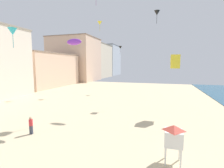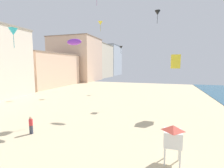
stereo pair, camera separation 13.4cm
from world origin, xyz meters
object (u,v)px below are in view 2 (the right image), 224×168
(kite_flyer, at_px, (31,124))
(kite_purple_parafoil, at_px, (74,42))
(lifeguard_stand, at_px, (173,136))
(kite_yellow_delta, at_px, (100,23))
(kite_cyan_delta, at_px, (13,32))
(kite_yellow_box, at_px, (176,62))
(kite_black_delta_2, at_px, (121,47))
(kite_black_delta_3, at_px, (158,13))

(kite_flyer, bearing_deg, kite_purple_parafoil, -92.96)
(kite_flyer, bearing_deg, lifeguard_stand, -155.79)
(kite_flyer, relative_size, kite_yellow_delta, 0.75)
(kite_cyan_delta, bearing_deg, kite_yellow_box, 12.53)
(lifeguard_stand, height_order, kite_yellow_box, kite_yellow_box)
(kite_yellow_box, relative_size, kite_yellow_delta, 0.78)
(lifeguard_stand, distance_m, kite_black_delta_2, 30.84)
(kite_black_delta_2, bearing_deg, kite_flyer, -93.58)
(kite_yellow_box, xyz_separation_m, kite_black_delta_2, (-11.24, 16.31, 3.73))
(kite_black_delta_2, relative_size, kite_cyan_delta, 0.69)
(lifeguard_stand, relative_size, kite_black_delta_2, 1.42)
(kite_yellow_delta, distance_m, kite_black_delta_3, 13.70)
(kite_yellow_box, bearing_deg, kite_yellow_delta, 138.64)
(kite_yellow_delta, relative_size, kite_cyan_delta, 0.84)
(kite_yellow_delta, bearing_deg, kite_yellow_box, -41.36)
(lifeguard_stand, relative_size, kite_black_delta_3, 1.18)
(kite_black_delta_2, distance_m, kite_cyan_delta, 22.95)
(kite_flyer, distance_m, lifeguard_stand, 12.32)
(lifeguard_stand, relative_size, kite_purple_parafoil, 1.50)
(kite_flyer, bearing_deg, kite_yellow_box, -112.57)
(kite_flyer, xyz_separation_m, lifeguard_stand, (12.25, -0.94, 0.92))
(kite_black_delta_2, relative_size, kite_black_delta_3, 0.83)
(kite_flyer, relative_size, kite_yellow_box, 0.96)
(kite_flyer, distance_m, kite_yellow_delta, 28.19)
(lifeguard_stand, height_order, kite_yellow_delta, kite_yellow_delta)
(kite_yellow_delta, xyz_separation_m, kite_black_delta_3, (12.60, -5.34, -0.45))
(kite_yellow_box, xyz_separation_m, kite_black_delta_3, (-2.72, 8.15, 8.46))
(kite_black_delta_2, distance_m, kite_black_delta_3, 12.71)
(kite_black_delta_3, bearing_deg, kite_yellow_box, -71.52)
(kite_purple_parafoil, height_order, kite_black_delta_2, kite_black_delta_2)
(kite_black_delta_3, distance_m, kite_cyan_delta, 22.48)
(kite_flyer, height_order, kite_black_delta_2, kite_black_delta_2)
(kite_flyer, height_order, kite_cyan_delta, kite_cyan_delta)
(lifeguard_stand, relative_size, kite_yellow_box, 1.49)
(kite_purple_parafoil, height_order, kite_black_delta_3, kite_black_delta_3)
(kite_purple_parafoil, distance_m, kite_black_delta_2, 22.82)
(kite_black_delta_3, bearing_deg, kite_cyan_delta, -144.64)
(lifeguard_stand, distance_m, kite_yellow_box, 12.38)
(lifeguard_stand, height_order, kite_black_delta_3, kite_black_delta_3)
(kite_yellow_box, bearing_deg, kite_cyan_delta, -167.47)
(kite_yellow_delta, xyz_separation_m, kite_black_delta_2, (4.08, 2.81, -5.19))
(lifeguard_stand, xyz_separation_m, kite_black_delta_3, (-2.06, 19.48, 13.42))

